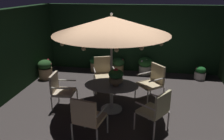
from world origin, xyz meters
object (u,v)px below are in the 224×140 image
patio_umbrella (111,25)px  centerpiece_planter (116,76)px  patio_chair_north (104,71)px  potted_plant_back_left (95,63)px  potted_plant_left_near (119,64)px  potted_plant_front_corner (45,69)px  potted_plant_right_near (200,73)px  patio_dining_table (111,91)px  patio_chair_east (88,116)px  patio_chair_northeast (60,88)px  potted_plant_back_center (145,65)px  patio_chair_south (153,80)px  patio_chair_southeast (156,109)px

patio_umbrella → centerpiece_planter: (0.12, -0.05, -1.25)m
patio_chair_north → potted_plant_back_left: size_ratio=1.78×
potted_plant_left_near → potted_plant_front_corner: 2.74m
centerpiece_planter → potted_plant_back_left: (-1.29, 2.91, -0.67)m
centerpiece_planter → potted_plant_right_near: (2.63, 2.71, -0.75)m
patio_dining_table → patio_chair_east: 1.38m
patio_chair_northeast → potted_plant_back_left: (0.20, 2.95, -0.23)m
patio_dining_table → potted_plant_left_near: size_ratio=2.51×
patio_chair_east → potted_plant_back_center: 4.40m
patio_chair_south → potted_plant_back_left: size_ratio=1.73×
patio_umbrella → potted_plant_back_left: (-1.17, 2.86, -1.92)m
patio_dining_table → centerpiece_planter: bearing=-21.6°
patio_umbrella → potted_plant_left_near: size_ratio=4.98×
patio_chair_north → patio_chair_east: (0.21, -2.66, 0.00)m
centerpiece_planter → potted_plant_left_near: bearing=96.8°
patio_chair_east → potted_plant_left_near: 4.31m
patio_chair_southeast → potted_plant_front_corner: patio_chair_southeast is taller
patio_chair_southeast → patio_chair_south: (-0.07, 1.66, -0.01)m
patio_chair_north → centerpiece_planter: bearing=-66.5°
patio_umbrella → potted_plant_front_corner: size_ratio=4.03×
patio_dining_table → patio_chair_north: (-0.47, 1.30, 0.03)m
potted_plant_back_center → patio_chair_southeast: bearing=-84.7°
potted_plant_left_near → potted_plant_front_corner: potted_plant_front_corner is taller
patio_chair_south → potted_plant_front_corner: bearing=166.4°
patio_chair_southeast → potted_plant_back_left: size_ratio=1.69×
centerpiece_planter → patio_chair_east: centerpiece_planter is taller
patio_chair_northeast → potted_plant_back_center: size_ratio=1.48×
patio_chair_northeast → potted_plant_back_left: size_ratio=1.64×
potted_plant_left_near → potted_plant_front_corner: size_ratio=0.81×
potted_plant_back_center → potted_plant_right_near: potted_plant_back_center is taller
patio_chair_south → potted_plant_back_left: patio_chair_south is taller
patio_dining_table → patio_chair_northeast: 1.38m
potted_plant_back_center → patio_dining_table: bearing=-105.2°
patio_chair_northeast → potted_plant_back_left: 2.96m
patio_chair_south → potted_plant_right_near: size_ratio=2.08×
patio_chair_northeast → potted_plant_left_near: size_ratio=1.70×
patio_chair_southeast → patio_chair_south: bearing=92.4°
centerpiece_planter → patio_chair_south: (0.94, 0.93, -0.43)m
potted_plant_back_left → potted_plant_right_near: (3.92, -0.20, -0.08)m
patio_chair_northeast → patio_chair_east: (1.11, -1.27, 0.04)m
patio_chair_south → potted_plant_left_near: (-1.30, 2.06, -0.26)m
centerpiece_planter → patio_chair_east: bearing=-106.2°
patio_chair_north → patio_chair_east: 2.67m
patio_umbrella → patio_chair_east: bearing=-100.8°
patio_chair_south → potted_plant_back_center: (-0.27, 2.02, -0.22)m
patio_chair_northeast → potted_plant_right_near: (4.12, 2.75, -0.31)m
patio_chair_northeast → potted_plant_back_left: bearing=86.1°
potted_plant_left_near → potted_plant_back_center: potted_plant_back_center is taller
potted_plant_back_left → potted_plant_back_center: 1.96m
patio_chair_southeast → potted_plant_left_near: size_ratio=1.76×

